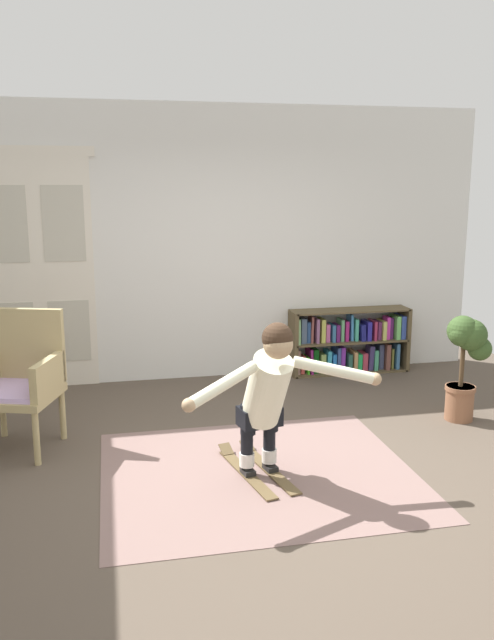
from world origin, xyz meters
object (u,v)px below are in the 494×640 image
object	(u,v)px
wicker_chair	(20,377)
potted_plant	(466,354)
bookshelf	(350,343)
person_skier	(268,388)
skis_pair	(256,469)

from	to	relation	value
wicker_chair	potted_plant	size ratio (longest dim) A/B	1.14
bookshelf	person_skier	xyz separation A→B (m)	(-1.57, -2.52, 0.37)
bookshelf	person_skier	size ratio (longest dim) A/B	0.94
skis_pair	person_skier	xyz separation A→B (m)	(0.04, -0.19, 0.68)
bookshelf	skis_pair	size ratio (longest dim) A/B	1.44
wicker_chair	skis_pair	world-z (taller)	wicker_chair
bookshelf	wicker_chair	size ratio (longest dim) A/B	1.23
wicker_chair	skis_pair	xyz separation A→B (m)	(1.74, -0.86, -0.56)
bookshelf	skis_pair	xyz separation A→B (m)	(-1.61, -2.32, -0.31)
bookshelf	wicker_chair	bearing A→B (deg)	-156.40
bookshelf	skis_pair	world-z (taller)	bookshelf
wicker_chair	person_skier	xyz separation A→B (m)	(1.77, -1.06, 0.12)
person_skier	potted_plant	bearing A→B (deg)	22.69
skis_pair	potted_plant	bearing A→B (deg)	17.47
bookshelf	person_skier	bearing A→B (deg)	-121.93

